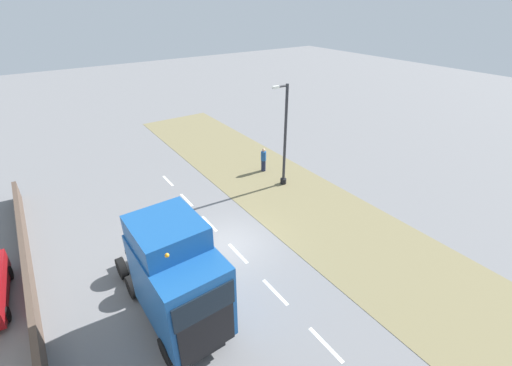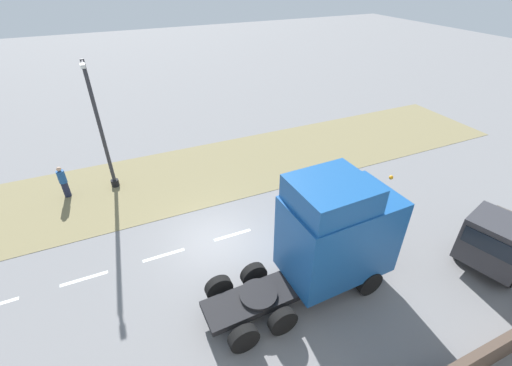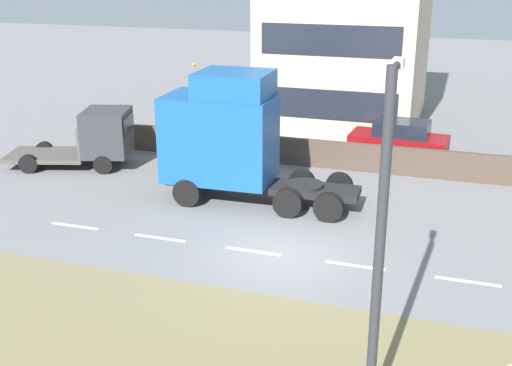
% 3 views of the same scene
% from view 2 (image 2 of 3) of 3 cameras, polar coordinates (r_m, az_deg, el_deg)
% --- Properties ---
extents(ground_plane, '(120.00, 120.00, 0.00)m').
position_cam_2_polar(ground_plane, '(16.02, -6.99, -9.47)').
color(ground_plane, slate).
rests_on(ground_plane, ground).
extents(grass_verge, '(7.00, 44.00, 0.01)m').
position_cam_2_polar(grass_verge, '(20.73, -12.21, 1.01)').
color(grass_verge, olive).
rests_on(grass_verge, ground).
extents(lane_markings, '(0.16, 17.80, 0.00)m').
position_cam_2_polar(lane_markings, '(15.90, -9.41, -10.11)').
color(lane_markings, white).
rests_on(lane_markings, ground).
extents(lorry_cab, '(2.77, 7.32, 4.97)m').
position_cam_2_polar(lorry_cab, '(12.80, 12.55, -8.60)').
color(lorry_cab, black).
rests_on(lorry_cab, ground).
extents(flatbed_truck, '(3.61, 5.72, 2.51)m').
position_cam_2_polar(flatbed_truck, '(17.01, 35.34, -7.82)').
color(flatbed_truck, '#333338').
rests_on(flatbed_truck, ground).
extents(lamp_post, '(1.33, 0.42, 6.99)m').
position_cam_2_polar(lamp_post, '(19.57, -24.21, 7.12)').
color(lamp_post, black).
rests_on(lamp_post, ground).
extents(pedestrian, '(0.39, 0.39, 1.82)m').
position_cam_2_polar(pedestrian, '(20.83, -29.42, 0.13)').
color(pedestrian, '#1E233D').
rests_on(pedestrian, ground).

